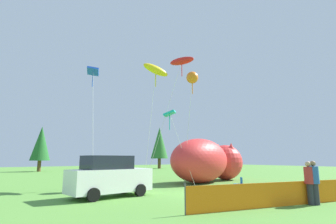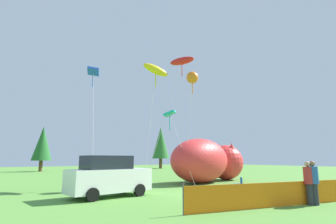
{
  "view_description": "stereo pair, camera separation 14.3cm",
  "coord_description": "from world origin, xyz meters",
  "px_view_note": "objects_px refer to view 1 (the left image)",
  "views": [
    {
      "loc": [
        -10.87,
        -10.65,
        1.98
      ],
      "look_at": [
        0.45,
        4.75,
        5.37
      ],
      "focal_mm": 28.0,
      "sensor_mm": 36.0,
      "label": 1
    },
    {
      "loc": [
        -10.75,
        -10.74,
        1.98
      ],
      "look_at": [
        0.45,
        4.75,
        5.37
      ],
      "focal_mm": 28.0,
      "sensor_mm": 36.0,
      "label": 2
    }
  ],
  "objects_px": {
    "spectator_in_blue_shirt": "(309,181)",
    "kite_red_lizard": "(182,61)",
    "parked_car": "(110,177)",
    "kite_blue_box": "(93,73)",
    "kite_yellow_hero": "(156,70)",
    "spectator_in_black_shirt": "(314,181)",
    "inflatable_cat": "(207,162)",
    "kite_orange_flower": "(192,78)",
    "kite_teal_diamond": "(170,115)",
    "folding_chair": "(239,183)"
  },
  "relations": [
    {
      "from": "spectator_in_blue_shirt",
      "to": "kite_red_lizard",
      "type": "bearing_deg",
      "value": 84.9
    },
    {
      "from": "parked_car",
      "to": "kite_blue_box",
      "type": "distance_m",
      "value": 10.33
    },
    {
      "from": "spectator_in_blue_shirt",
      "to": "kite_yellow_hero",
      "type": "distance_m",
      "value": 12.47
    },
    {
      "from": "kite_yellow_hero",
      "to": "kite_red_lizard",
      "type": "bearing_deg",
      "value": -0.96
    },
    {
      "from": "kite_red_lizard",
      "to": "spectator_in_blue_shirt",
      "type": "bearing_deg",
      "value": -95.1
    },
    {
      "from": "kite_blue_box",
      "to": "spectator_in_black_shirt",
      "type": "bearing_deg",
      "value": -70.4
    },
    {
      "from": "inflatable_cat",
      "to": "spectator_in_blue_shirt",
      "type": "distance_m",
      "value": 11.32
    },
    {
      "from": "parked_car",
      "to": "kite_orange_flower",
      "type": "xyz_separation_m",
      "value": [
        7.21,
        1.49,
        7.08
      ]
    },
    {
      "from": "kite_orange_flower",
      "to": "kite_teal_diamond",
      "type": "xyz_separation_m",
      "value": [
        -1.0,
        1.57,
        -2.77
      ]
    },
    {
      "from": "inflatable_cat",
      "to": "kite_orange_flower",
      "type": "distance_m",
      "value": 7.39
    },
    {
      "from": "inflatable_cat",
      "to": "spectator_in_black_shirt",
      "type": "bearing_deg",
      "value": -124.06
    },
    {
      "from": "spectator_in_blue_shirt",
      "to": "kite_red_lizard",
      "type": "height_order",
      "value": "kite_red_lizard"
    },
    {
      "from": "parked_car",
      "to": "inflatable_cat",
      "type": "xyz_separation_m",
      "value": [
        10.32,
        3.24,
        0.62
      ]
    },
    {
      "from": "spectator_in_blue_shirt",
      "to": "kite_blue_box",
      "type": "relative_size",
      "value": 0.2
    },
    {
      "from": "folding_chair",
      "to": "kite_orange_flower",
      "type": "height_order",
      "value": "kite_orange_flower"
    },
    {
      "from": "inflatable_cat",
      "to": "kite_red_lizard",
      "type": "height_order",
      "value": "kite_red_lizard"
    },
    {
      "from": "spectator_in_black_shirt",
      "to": "spectator_in_blue_shirt",
      "type": "xyz_separation_m",
      "value": [
        -0.15,
        0.14,
        -0.01
      ]
    },
    {
      "from": "kite_orange_flower",
      "to": "kite_blue_box",
      "type": "xyz_separation_m",
      "value": [
        -5.96,
        5.29,
        0.62
      ]
    },
    {
      "from": "spectator_in_blue_shirt",
      "to": "parked_car",
      "type": "bearing_deg",
      "value": 130.24
    },
    {
      "from": "spectator_in_black_shirt",
      "to": "kite_red_lizard",
      "type": "height_order",
      "value": "kite_red_lizard"
    },
    {
      "from": "parked_car",
      "to": "kite_red_lizard",
      "type": "distance_m",
      "value": 11.47
    },
    {
      "from": "spectator_in_black_shirt",
      "to": "kite_orange_flower",
      "type": "distance_m",
      "value": 11.41
    },
    {
      "from": "inflatable_cat",
      "to": "kite_yellow_hero",
      "type": "bearing_deg",
      "value": 173.19
    },
    {
      "from": "kite_yellow_hero",
      "to": "kite_blue_box",
      "type": "height_order",
      "value": "kite_blue_box"
    },
    {
      "from": "parked_car",
      "to": "kite_orange_flower",
      "type": "relative_size",
      "value": 0.52
    },
    {
      "from": "inflatable_cat",
      "to": "kite_teal_diamond",
      "type": "relative_size",
      "value": 1.63
    },
    {
      "from": "spectator_in_black_shirt",
      "to": "spectator_in_blue_shirt",
      "type": "distance_m",
      "value": 0.2
    },
    {
      "from": "kite_teal_diamond",
      "to": "spectator_in_black_shirt",
      "type": "bearing_deg",
      "value": -89.53
    },
    {
      "from": "parked_car",
      "to": "spectator_in_black_shirt",
      "type": "distance_m",
      "value": 9.72
    },
    {
      "from": "folding_chair",
      "to": "inflatable_cat",
      "type": "height_order",
      "value": "inflatable_cat"
    },
    {
      "from": "parked_car",
      "to": "kite_red_lizard",
      "type": "relative_size",
      "value": 0.44
    },
    {
      "from": "inflatable_cat",
      "to": "kite_red_lizard",
      "type": "relative_size",
      "value": 0.92
    },
    {
      "from": "kite_blue_box",
      "to": "folding_chair",
      "type": "bearing_deg",
      "value": -54.51
    },
    {
      "from": "inflatable_cat",
      "to": "spectator_in_black_shirt",
      "type": "height_order",
      "value": "inflatable_cat"
    },
    {
      "from": "kite_yellow_hero",
      "to": "kite_orange_flower",
      "type": "xyz_separation_m",
      "value": [
        2.68,
        -1.09,
        -0.37
      ]
    },
    {
      "from": "spectator_in_blue_shirt",
      "to": "spectator_in_black_shirt",
      "type": "bearing_deg",
      "value": -43.71
    },
    {
      "from": "inflatable_cat",
      "to": "kite_teal_diamond",
      "type": "distance_m",
      "value": 5.54
    },
    {
      "from": "kite_yellow_hero",
      "to": "spectator_in_blue_shirt",
      "type": "bearing_deg",
      "value": -80.66
    },
    {
      "from": "kite_yellow_hero",
      "to": "kite_teal_diamond",
      "type": "bearing_deg",
      "value": 15.93
    },
    {
      "from": "kite_blue_box",
      "to": "kite_teal_diamond",
      "type": "bearing_deg",
      "value": -36.85
    },
    {
      "from": "inflatable_cat",
      "to": "kite_orange_flower",
      "type": "relative_size",
      "value": 1.08
    },
    {
      "from": "folding_chair",
      "to": "kite_teal_diamond",
      "type": "xyz_separation_m",
      "value": [
        -1.46,
        5.28,
        4.88
      ]
    },
    {
      "from": "kite_red_lizard",
      "to": "kite_orange_flower",
      "type": "bearing_deg",
      "value": -79.97
    },
    {
      "from": "kite_red_lizard",
      "to": "kite_blue_box",
      "type": "bearing_deg",
      "value": 143.73
    },
    {
      "from": "spectator_in_blue_shirt",
      "to": "kite_orange_flower",
      "type": "height_order",
      "value": "kite_orange_flower"
    },
    {
      "from": "inflatable_cat",
      "to": "kite_blue_box",
      "type": "relative_size",
      "value": 1.01
    },
    {
      "from": "spectator_in_blue_shirt",
      "to": "kite_orange_flower",
      "type": "relative_size",
      "value": 0.21
    },
    {
      "from": "inflatable_cat",
      "to": "folding_chair",
      "type": "bearing_deg",
      "value": -129.29
    },
    {
      "from": "kite_orange_flower",
      "to": "parked_car",
      "type": "bearing_deg",
      "value": -168.34
    },
    {
      "from": "kite_teal_diamond",
      "to": "spectator_in_blue_shirt",
      "type": "bearing_deg",
      "value": -90.33
    }
  ]
}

